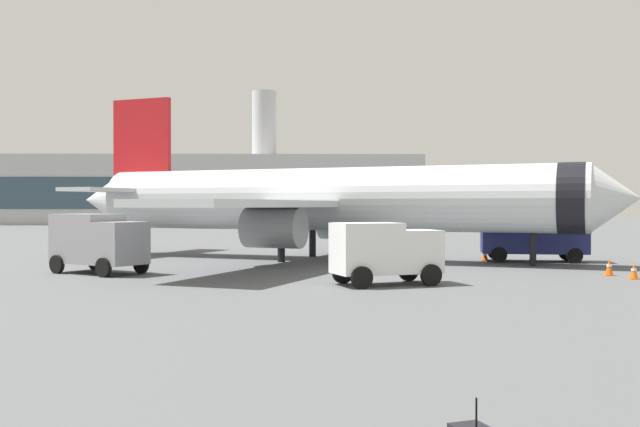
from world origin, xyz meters
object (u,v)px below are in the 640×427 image
object	(u,v)px
safety_cone_far	(634,271)
safety_cone_near	(609,267)
airplane_at_gate	(324,200)
service_truck	(98,240)
safety_cone_outer	(432,274)
cargo_van	(385,250)
fuel_truck	(532,232)
safety_cone_mid	(485,255)

from	to	relation	value
safety_cone_far	safety_cone_near	bearing A→B (deg)	105.02
airplane_at_gate	service_truck	size ratio (longest dim) A/B	6.56
safety_cone_near	safety_cone_outer	distance (m)	9.53
service_truck	cargo_van	world-z (taller)	service_truck
safety_cone_far	cargo_van	bearing A→B (deg)	-169.13
airplane_at_gate	safety_cone_far	distance (m)	18.27
airplane_at_gate	service_truck	bearing A→B (deg)	-142.72
fuel_truck	safety_cone_far	distance (m)	10.45
fuel_truck	safety_cone_outer	size ratio (longest dim) A/B	7.97
service_truck	fuel_truck	distance (m)	24.56
airplane_at_gate	safety_cone_outer	size ratio (longest dim) A/B	43.13
safety_cone_mid	safety_cone_far	world-z (taller)	safety_cone_far
airplane_at_gate	safety_cone_near	xyz separation A→B (m)	(13.23, -10.05, -3.25)
airplane_at_gate	service_truck	distance (m)	14.26
cargo_van	safety_cone_near	distance (m)	11.72
service_truck	airplane_at_gate	bearing A→B (deg)	37.28
safety_cone_far	safety_cone_outer	bearing A→B (deg)	-170.01
safety_cone_near	safety_cone_far	size ratio (longest dim) A/B	1.14
safety_cone_mid	safety_cone_far	distance (m)	11.50
fuel_truck	safety_cone_mid	bearing A→B (deg)	169.49
safety_cone_far	safety_cone_outer	xyz separation A→B (m)	(-9.39, -1.65, 0.03)
cargo_van	safety_cone_far	xyz separation A→B (m)	(11.47, 2.20, -1.09)
service_truck	safety_cone_far	bearing A→B (deg)	-7.16
service_truck	safety_cone_far	distance (m)	25.12
fuel_truck	safety_cone_far	world-z (taller)	fuel_truck
airplane_at_gate	safety_cone_near	world-z (taller)	airplane_at_gate
service_truck	safety_cone_outer	size ratio (longest dim) A/B	6.58
airplane_at_gate	fuel_truck	distance (m)	12.50
safety_cone_mid	safety_cone_outer	distance (m)	13.50
safety_cone_near	safety_cone_mid	size ratio (longest dim) A/B	1.20
safety_cone_near	safety_cone_outer	xyz separation A→B (m)	(-8.95, -3.28, -0.02)
service_truck	safety_cone_far	xyz separation A→B (m)	(24.90, -3.13, -1.25)
cargo_van	safety_cone_outer	world-z (taller)	cargo_van
cargo_van	safety_cone_outer	size ratio (longest dim) A/B	6.07
safety_cone_mid	safety_cone_outer	world-z (taller)	safety_cone_outer
fuel_truck	cargo_van	distance (m)	16.03
fuel_truck	cargo_van	bearing A→B (deg)	-128.94
safety_cone_mid	safety_cone_outer	size ratio (longest dim) A/B	0.87
safety_cone_outer	service_truck	bearing A→B (deg)	162.86
airplane_at_gate	fuel_truck	world-z (taller)	airplane_at_gate
fuel_truck	safety_cone_outer	world-z (taller)	fuel_truck
airplane_at_gate	service_truck	xyz separation A→B (m)	(-11.23, -8.55, -2.05)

